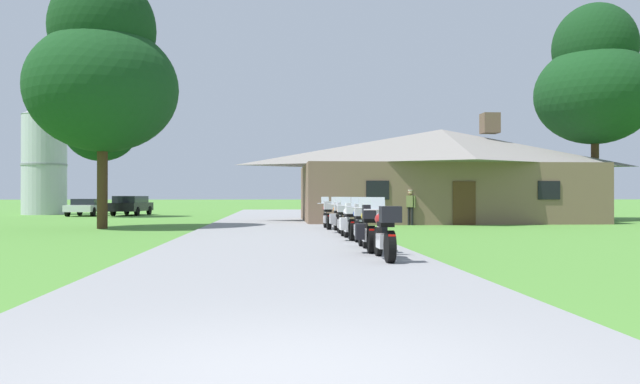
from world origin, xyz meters
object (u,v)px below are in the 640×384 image
object	(u,v)px
motorcycle_white_fourth_in_row	(350,222)
tree_left_far	(101,123)
motorcycle_yellow_second_in_row	(369,228)
motorcycle_orange_fifth_in_row	(342,219)
motorcycle_red_farthest_in_row	(327,215)
motorcycle_orange_sixth_in_row	(338,217)
bystander_olive_shirt_near_lodge	(410,205)
tree_left_near	(103,71)
parked_black_suv_far_left	(131,205)
parked_white_sedan_far_left	(86,207)
tree_right_of_lodge	(595,80)
motorcycle_red_nearest_to_camera	(385,233)
metal_silo_distant	(44,159)
motorcycle_blue_third_in_row	(360,224)

from	to	relation	value
motorcycle_white_fourth_in_row	tree_left_far	world-z (taller)	tree_left_far
motorcycle_yellow_second_in_row	motorcycle_orange_fifth_in_row	xyz separation A→B (m)	(0.04, 6.33, 0.01)
motorcycle_red_farthest_in_row	motorcycle_orange_sixth_in_row	bearing A→B (deg)	-85.09
motorcycle_yellow_second_in_row	motorcycle_orange_sixth_in_row	world-z (taller)	same
bystander_olive_shirt_near_lodge	tree_left_near	distance (m)	15.10
motorcycle_orange_sixth_in_row	motorcycle_red_farthest_in_row	bearing A→B (deg)	95.79
motorcycle_white_fourth_in_row	bystander_olive_shirt_near_lodge	distance (m)	11.30
motorcycle_white_fourth_in_row	parked_black_suv_far_left	world-z (taller)	parked_black_suv_far_left
motorcycle_white_fourth_in_row	parked_white_sedan_far_left	distance (m)	30.25
tree_left_far	parked_white_sedan_far_left	size ratio (longest dim) A/B	2.21
tree_right_of_lodge	tree_left_far	world-z (taller)	tree_right_of_lodge
motorcycle_orange_fifth_in_row	motorcycle_red_farthest_in_row	bearing A→B (deg)	93.60
motorcycle_red_nearest_to_camera	bystander_olive_shirt_near_lodge	size ratio (longest dim) A/B	1.23
motorcycle_orange_fifth_in_row	motorcycle_yellow_second_in_row	bearing A→B (deg)	-88.87
motorcycle_yellow_second_in_row	motorcycle_white_fourth_in_row	distance (m)	4.10
motorcycle_yellow_second_in_row	motorcycle_white_fourth_in_row	bearing A→B (deg)	92.20
motorcycle_red_nearest_to_camera	motorcycle_orange_sixth_in_row	world-z (taller)	same
tree_left_near	metal_silo_distant	world-z (taller)	tree_left_near
tree_left_near	parked_white_sedan_far_left	bearing A→B (deg)	108.33
motorcycle_red_nearest_to_camera	motorcycle_yellow_second_in_row	world-z (taller)	same
motorcycle_white_fourth_in_row	parked_white_sedan_far_left	bearing A→B (deg)	120.07
motorcycle_blue_third_in_row	motorcycle_orange_sixth_in_row	size ratio (longest dim) A/B	1.00
motorcycle_yellow_second_in_row	tree_left_far	size ratio (longest dim) A/B	0.22
motorcycle_yellow_second_in_row	motorcycle_orange_sixth_in_row	distance (m)	8.29
motorcycle_white_fourth_in_row	tree_right_of_lodge	bearing A→B (deg)	43.56
motorcycle_white_fourth_in_row	motorcycle_red_farthest_in_row	distance (m)	6.32
tree_left_far	parked_black_suv_far_left	size ratio (longest dim) A/B	1.96
motorcycle_white_fourth_in_row	motorcycle_red_farthest_in_row	bearing A→B (deg)	90.71
parked_black_suv_far_left	motorcycle_yellow_second_in_row	bearing A→B (deg)	-62.50
parked_black_suv_far_left	motorcycle_white_fourth_in_row	bearing A→B (deg)	-59.52
bystander_olive_shirt_near_lodge	motorcycle_orange_fifth_in_row	bearing A→B (deg)	101.67
motorcycle_yellow_second_in_row	parked_black_suv_far_left	xyz separation A→B (m)	(-12.63, 31.50, 0.17)
motorcycle_red_nearest_to_camera	tree_left_far	distance (m)	32.88
motorcycle_orange_sixth_in_row	parked_white_sedan_far_left	distance (m)	26.77
parked_white_sedan_far_left	motorcycle_orange_sixth_in_row	bearing A→B (deg)	-54.11
tree_right_of_lodge	motorcycle_yellow_second_in_row	bearing A→B (deg)	-129.20
motorcycle_orange_sixth_in_row	bystander_olive_shirt_near_lodge	xyz separation A→B (m)	(4.10, 6.30, 0.34)
motorcycle_blue_third_in_row	motorcycle_orange_fifth_in_row	distance (m)	4.16
motorcycle_orange_sixth_in_row	motorcycle_white_fourth_in_row	bearing A→B (deg)	-91.34
motorcycle_orange_sixth_in_row	metal_silo_distant	bearing A→B (deg)	127.30
motorcycle_white_fourth_in_row	motorcycle_red_nearest_to_camera	bearing A→B (deg)	-90.81
motorcycle_blue_third_in_row	metal_silo_distant	xyz separation A→B (m)	(-19.76, 31.81, 3.56)
tree_left_far	bystander_olive_shirt_near_lodge	bearing A→B (deg)	-35.48
motorcycle_white_fourth_in_row	tree_left_far	bearing A→B (deg)	119.89
motorcycle_yellow_second_in_row	bystander_olive_shirt_near_lodge	world-z (taller)	bystander_olive_shirt_near_lodge
tree_left_far	parked_black_suv_far_left	bearing A→B (deg)	75.41
motorcycle_white_fourth_in_row	parked_black_suv_far_left	bearing A→B (deg)	114.14
motorcycle_red_nearest_to_camera	tree_left_far	xyz separation A→B (m)	(-13.74, 29.34, 5.61)
tree_left_far	tree_right_of_lodge	bearing A→B (deg)	-14.41
motorcycle_red_farthest_in_row	parked_white_sedan_far_left	size ratio (longest dim) A/B	0.49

